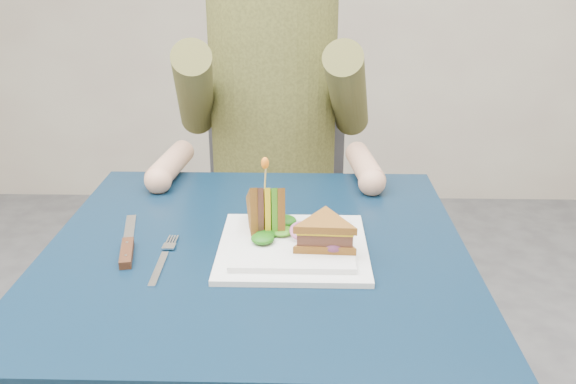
{
  "coord_description": "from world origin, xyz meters",
  "views": [
    {
      "loc": [
        0.08,
        -0.98,
        1.23
      ],
      "look_at": [
        0.06,
        0.03,
        0.82
      ],
      "focal_mm": 38.0,
      "sensor_mm": 36.0,
      "label": 1
    }
  ],
  "objects_px": {
    "sandwich_upright": "(266,211)",
    "knife": "(127,248)",
    "table": "(257,283)",
    "diner": "(272,75)",
    "plate": "(293,245)",
    "fork": "(163,260)",
    "chair": "(275,191)",
    "sandwich_flat": "(325,233)"
  },
  "relations": [
    {
      "from": "plate",
      "to": "diner",
      "type": "bearing_deg",
      "value": 95.9
    },
    {
      "from": "plate",
      "to": "fork",
      "type": "relative_size",
      "value": 1.45
    },
    {
      "from": "sandwich_upright",
      "to": "knife",
      "type": "xyz_separation_m",
      "value": [
        -0.24,
        -0.06,
        -0.05
      ]
    },
    {
      "from": "sandwich_flat",
      "to": "fork",
      "type": "xyz_separation_m",
      "value": [
        -0.28,
        -0.03,
        -0.04
      ]
    },
    {
      "from": "sandwich_flat",
      "to": "knife",
      "type": "relative_size",
      "value": 0.58
    },
    {
      "from": "sandwich_upright",
      "to": "fork",
      "type": "relative_size",
      "value": 0.76
    },
    {
      "from": "knife",
      "to": "fork",
      "type": "bearing_deg",
      "value": -27.86
    },
    {
      "from": "diner",
      "to": "sandwich_upright",
      "type": "height_order",
      "value": "diner"
    },
    {
      "from": "sandwich_upright",
      "to": "fork",
      "type": "bearing_deg",
      "value": -150.89
    },
    {
      "from": "sandwich_upright",
      "to": "chair",
      "type": "bearing_deg",
      "value": 91.33
    },
    {
      "from": "knife",
      "to": "chair",
      "type": "bearing_deg",
      "value": 73.75
    },
    {
      "from": "knife",
      "to": "table",
      "type": "bearing_deg",
      "value": 8.2
    },
    {
      "from": "chair",
      "to": "fork",
      "type": "distance_m",
      "value": 0.84
    },
    {
      "from": "sandwich_upright",
      "to": "knife",
      "type": "bearing_deg",
      "value": -166.47
    },
    {
      "from": "plate",
      "to": "table",
      "type": "bearing_deg",
      "value": 163.77
    },
    {
      "from": "sandwich_upright",
      "to": "sandwich_flat",
      "type": "bearing_deg",
      "value": -33.66
    },
    {
      "from": "plate",
      "to": "sandwich_upright",
      "type": "distance_m",
      "value": 0.08
    },
    {
      "from": "diner",
      "to": "plate",
      "type": "bearing_deg",
      "value": -84.1
    },
    {
      "from": "chair",
      "to": "knife",
      "type": "bearing_deg",
      "value": -106.25
    },
    {
      "from": "table",
      "to": "diner",
      "type": "height_order",
      "value": "diner"
    },
    {
      "from": "fork",
      "to": "sandwich_upright",
      "type": "bearing_deg",
      "value": 29.11
    },
    {
      "from": "diner",
      "to": "fork",
      "type": "bearing_deg",
      "value": -102.52
    },
    {
      "from": "fork",
      "to": "sandwich_flat",
      "type": "bearing_deg",
      "value": 5.19
    },
    {
      "from": "diner",
      "to": "sandwich_flat",
      "type": "relative_size",
      "value": 5.86
    },
    {
      "from": "plate",
      "to": "chair",
      "type": "bearing_deg",
      "value": 95.03
    },
    {
      "from": "sandwich_flat",
      "to": "sandwich_upright",
      "type": "relative_size",
      "value": 0.94
    },
    {
      "from": "sandwich_upright",
      "to": "table",
      "type": "bearing_deg",
      "value": -122.76
    },
    {
      "from": "sandwich_flat",
      "to": "knife",
      "type": "height_order",
      "value": "sandwich_flat"
    },
    {
      "from": "plate",
      "to": "sandwich_flat",
      "type": "height_order",
      "value": "sandwich_flat"
    },
    {
      "from": "sandwich_upright",
      "to": "knife",
      "type": "distance_m",
      "value": 0.25
    },
    {
      "from": "chair",
      "to": "knife",
      "type": "distance_m",
      "value": 0.83
    },
    {
      "from": "table",
      "to": "sandwich_upright",
      "type": "distance_m",
      "value": 0.14
    },
    {
      "from": "diner",
      "to": "plate",
      "type": "distance_m",
      "value": 0.67
    },
    {
      "from": "table",
      "to": "chair",
      "type": "distance_m",
      "value": 0.75
    },
    {
      "from": "diner",
      "to": "plate",
      "type": "relative_size",
      "value": 2.87
    },
    {
      "from": "chair",
      "to": "knife",
      "type": "height_order",
      "value": "chair"
    },
    {
      "from": "sandwich_flat",
      "to": "table",
      "type": "bearing_deg",
      "value": 159.95
    },
    {
      "from": "chair",
      "to": "sandwich_flat",
      "type": "height_order",
      "value": "chair"
    },
    {
      "from": "sandwich_flat",
      "to": "fork",
      "type": "height_order",
      "value": "sandwich_flat"
    },
    {
      "from": "table",
      "to": "sandwich_upright",
      "type": "bearing_deg",
      "value": 57.24
    },
    {
      "from": "plate",
      "to": "sandwich_upright",
      "type": "xyz_separation_m",
      "value": [
        -0.05,
        0.04,
        0.05
      ]
    },
    {
      "from": "diner",
      "to": "fork",
      "type": "height_order",
      "value": "diner"
    }
  ]
}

